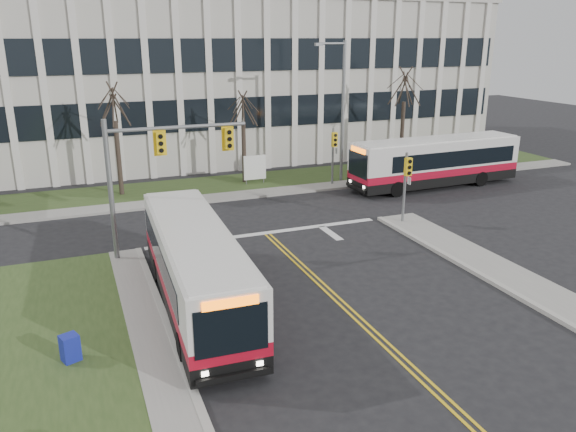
# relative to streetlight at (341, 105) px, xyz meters

# --- Properties ---
(ground) EXTENTS (120.00, 120.00, 0.00)m
(ground) POSITION_rel_streetlight_xyz_m (-8.03, -16.20, -5.19)
(ground) COLOR black
(ground) RESTS_ON ground
(sidewalk_west) EXTENTS (1.20, 26.00, 0.14)m
(sidewalk_west) POSITION_rel_streetlight_xyz_m (-15.03, -21.20, -5.12)
(sidewalk_west) COLOR #9E9B93
(sidewalk_west) RESTS_ON ground
(sidewalk_cross) EXTENTS (44.00, 1.60, 0.14)m
(sidewalk_cross) POSITION_rel_streetlight_xyz_m (-3.03, -1.00, -5.12)
(sidewalk_cross) COLOR #9E9B93
(sidewalk_cross) RESTS_ON ground
(building_lawn) EXTENTS (44.00, 5.00, 0.12)m
(building_lawn) POSITION_rel_streetlight_xyz_m (-3.03, 1.80, -5.13)
(building_lawn) COLOR #32491F
(building_lawn) RESTS_ON ground
(office_building) EXTENTS (40.00, 16.00, 12.00)m
(office_building) POSITION_rel_streetlight_xyz_m (-3.03, 13.80, 0.81)
(office_building) COLOR #BAB7AC
(office_building) RESTS_ON ground
(mast_arm_signal) EXTENTS (6.11, 0.38, 6.20)m
(mast_arm_signal) POSITION_rel_streetlight_xyz_m (-13.65, -9.04, -0.94)
(mast_arm_signal) COLOR slate
(mast_arm_signal) RESTS_ON ground
(signal_pole_near) EXTENTS (0.34, 0.39, 3.80)m
(signal_pole_near) POSITION_rel_streetlight_xyz_m (-0.83, -9.30, -2.69)
(signal_pole_near) COLOR slate
(signal_pole_near) RESTS_ON ground
(signal_pole_far) EXTENTS (0.34, 0.39, 3.80)m
(signal_pole_far) POSITION_rel_streetlight_xyz_m (-0.83, -0.80, -2.69)
(signal_pole_far) COLOR slate
(signal_pole_far) RESTS_ON ground
(streetlight) EXTENTS (2.15, 0.25, 9.20)m
(streetlight) POSITION_rel_streetlight_xyz_m (0.00, 0.00, 0.00)
(streetlight) COLOR slate
(streetlight) RESTS_ON ground
(directory_sign) EXTENTS (1.50, 0.12, 2.00)m
(directory_sign) POSITION_rel_streetlight_xyz_m (-5.53, 1.30, -4.02)
(directory_sign) COLOR slate
(directory_sign) RESTS_ON ground
(tree_left) EXTENTS (1.80, 1.80, 7.70)m
(tree_left) POSITION_rel_streetlight_xyz_m (-14.03, 1.80, 0.32)
(tree_left) COLOR #42352B
(tree_left) RESTS_ON ground
(tree_mid) EXTENTS (1.80, 1.80, 6.82)m
(tree_mid) POSITION_rel_streetlight_xyz_m (-6.03, 2.00, -0.31)
(tree_mid) COLOR #42352B
(tree_mid) RESTS_ON ground
(tree_right) EXTENTS (1.80, 1.80, 8.25)m
(tree_right) POSITION_rel_streetlight_xyz_m (5.97, 1.80, 0.71)
(tree_right) COLOR #42352B
(tree_right) RESTS_ON ground
(bus_main) EXTENTS (2.80, 11.02, 2.92)m
(bus_main) POSITION_rel_streetlight_xyz_m (-13.03, -14.60, -3.74)
(bus_main) COLOR silver
(bus_main) RESTS_ON ground
(bus_cross) EXTENTS (11.70, 2.94, 3.10)m
(bus_cross) POSITION_rel_streetlight_xyz_m (5.30, -3.32, -3.65)
(bus_cross) COLOR silver
(bus_cross) RESTS_ON ground
(newspaper_box_blue) EXTENTS (0.63, 0.60, 0.95)m
(newspaper_box_blue) POSITION_rel_streetlight_xyz_m (-17.40, -16.98, -4.72)
(newspaper_box_blue) COLOR #16219C
(newspaper_box_blue) RESTS_ON ground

